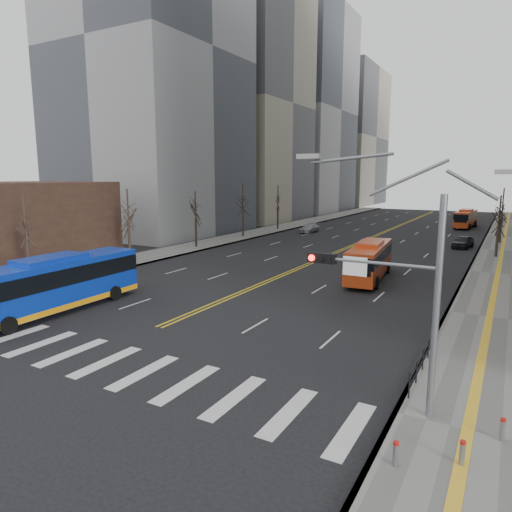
% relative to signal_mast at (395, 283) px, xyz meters
% --- Properties ---
extents(ground, '(220.00, 220.00, 0.00)m').
position_rel_signal_mast_xyz_m(ground, '(-13.77, -2.00, -4.86)').
color(ground, black).
extents(sidewalk_right, '(7.00, 130.00, 0.15)m').
position_rel_signal_mast_xyz_m(sidewalk_right, '(3.73, 43.00, -4.78)').
color(sidewalk_right, slate).
rests_on(sidewalk_right, ground).
extents(sidewalk_left, '(5.00, 130.00, 0.15)m').
position_rel_signal_mast_xyz_m(sidewalk_left, '(-30.27, 43.00, -4.78)').
color(sidewalk_left, slate).
rests_on(sidewalk_left, ground).
extents(crosswalk, '(26.70, 4.00, 0.01)m').
position_rel_signal_mast_xyz_m(crosswalk, '(-13.77, -2.00, -4.85)').
color(crosswalk, silver).
rests_on(crosswalk, ground).
extents(centerline, '(0.55, 100.00, 0.01)m').
position_rel_signal_mast_xyz_m(centerline, '(-13.77, 53.00, -4.85)').
color(centerline, gold).
rests_on(centerline, ground).
extents(office_towers, '(83.00, 134.00, 58.00)m').
position_rel_signal_mast_xyz_m(office_towers, '(-13.64, 66.51, 19.07)').
color(office_towers, '#9C9C9F').
rests_on(office_towers, ground).
extents(signal_mast, '(5.37, 0.37, 9.39)m').
position_rel_signal_mast_xyz_m(signal_mast, '(0.00, 0.00, 0.00)').
color(signal_mast, gray).
rests_on(signal_mast, ground).
extents(pedestrian_railing, '(0.06, 6.06, 1.02)m').
position_rel_signal_mast_xyz_m(pedestrian_railing, '(0.53, 4.00, -4.03)').
color(pedestrian_railing, black).
rests_on(pedestrian_railing, sidewalk_right).
extents(bollards, '(2.87, 3.17, 0.78)m').
position_rel_signal_mast_xyz_m(bollards, '(2.50, -2.16, -4.30)').
color(bollards, gray).
rests_on(bollards, sidewalk_right).
extents(street_trees, '(35.20, 47.20, 7.60)m').
position_rel_signal_mast_xyz_m(street_trees, '(-20.94, 32.55, 0.02)').
color(street_trees, '#31241D').
rests_on(street_trees, ground).
extents(blue_bus, '(3.16, 12.54, 3.62)m').
position_rel_signal_mast_xyz_m(blue_bus, '(-21.57, 2.00, -2.96)').
color(blue_bus, '#0C30B5').
rests_on(blue_bus, ground).
extents(red_bus_near, '(3.36, 10.21, 3.21)m').
position_rel_signal_mast_xyz_m(red_bus_near, '(-6.71, 21.25, -3.06)').
color(red_bus_near, red).
rests_on(red_bus_near, ground).
extents(red_bus_far, '(2.98, 9.85, 3.12)m').
position_rel_signal_mast_xyz_m(red_bus_far, '(-3.41, 68.03, -3.11)').
color(red_bus_far, red).
rests_on(red_bus_far, ground).
extents(car_white, '(2.30, 4.38, 1.37)m').
position_rel_signal_mast_xyz_m(car_white, '(-25.16, 4.00, -4.17)').
color(car_white, silver).
rests_on(car_white, ground).
extents(car_dark_mid, '(2.47, 4.68, 1.52)m').
position_rel_signal_mast_xyz_m(car_dark_mid, '(-1.52, 43.86, -4.10)').
color(car_dark_mid, black).
rests_on(car_dark_mid, ground).
extents(car_silver, '(2.08, 4.67, 1.33)m').
position_rel_signal_mast_xyz_m(car_silver, '(-23.78, 49.03, -4.19)').
color(car_silver, '#A4A3A9').
rests_on(car_silver, ground).
extents(car_dark_far, '(2.00, 4.07, 1.11)m').
position_rel_signal_mast_xyz_m(car_dark_far, '(-2.75, 71.32, -4.30)').
color(car_dark_far, black).
rests_on(car_dark_far, ground).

